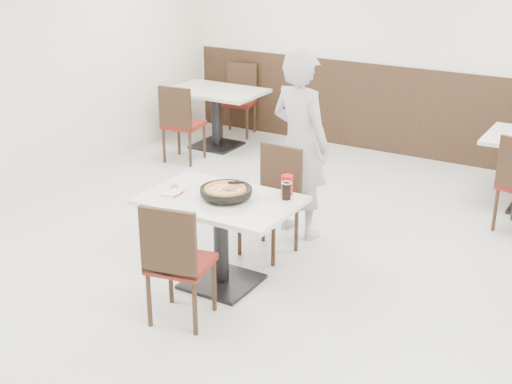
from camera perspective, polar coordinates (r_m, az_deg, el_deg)
The scene contains 20 objects.
floor at distance 6.21m, azimuth 0.42°, elevation -5.61°, with size 7.00×7.00×0.00m, color #A8A9A4.
wall_back at distance 8.86m, azimuth 12.13°, elevation 11.66°, with size 6.00×0.04×2.80m, color beige.
wall_left at distance 7.64m, azimuth -19.69°, elevation 9.42°, with size 0.04×7.00×2.80m, color beige.
wainscot_back at distance 9.01m, azimuth 11.67°, elevation 6.31°, with size 5.90×0.03×1.10m, color black.
main_table at distance 5.70m, azimuth -2.81°, elevation -3.99°, with size 1.20×0.80×0.75m, color silver, non-canonical shape.
chair_near at distance 5.20m, azimuth -6.03°, elevation -5.48°, with size 0.42×0.42×0.95m, color black, non-canonical shape.
chair_far at distance 6.18m, azimuth 0.99°, elevation -0.91°, with size 0.42×0.42×0.95m, color black, non-canonical shape.
trivet at distance 5.56m, azimuth -1.62°, elevation -0.23°, with size 0.12×0.12×0.04m, color black.
pizza_pan at distance 5.53m, azimuth -2.41°, elevation -0.12°, with size 0.40×0.40×0.01m, color black.
pizza at distance 5.52m, azimuth -2.46°, elevation 0.04°, with size 0.33×0.33×0.02m, color gold.
pizza_server at distance 5.50m, azimuth -2.05°, elevation 0.33°, with size 0.07×0.09×0.00m, color silver.
napkin at distance 5.69m, azimuth -6.76°, elevation -0.05°, with size 0.15×0.15×0.00m, color silver.
side_plate at distance 5.67m, azimuth -6.86°, elevation -0.05°, with size 0.16×0.16×0.01m, color white.
fork at distance 5.71m, azimuth -6.92°, elevation 0.21°, with size 0.01×0.14×0.00m, color silver.
cola_glass at distance 5.51m, azimuth 2.45°, elevation 0.06°, with size 0.07×0.07×0.13m, color black.
red_cup at distance 5.60m, azimuth 2.50°, elevation 0.56°, with size 0.09×0.09×0.16m, color #C2040B.
diner_person at distance 6.47m, azimuth 3.56°, elevation 3.82°, with size 0.63×0.42×1.74m, color #A5A5A9.
bg_table_left at distance 9.21m, azimuth -3.20°, elevation 5.91°, with size 1.20×0.80×0.75m, color silver, non-canonical shape.
bg_chair_left_near at distance 8.67m, azimuth -5.82°, elevation 5.53°, with size 0.42×0.42×0.95m, color black, non-canonical shape.
bg_chair_left_far at distance 9.68m, azimuth -1.44°, elevation 7.31°, with size 0.42×0.42×0.95m, color black, non-canonical shape.
Camera 1 is at (2.78, -4.80, 2.80)m, focal length 50.00 mm.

